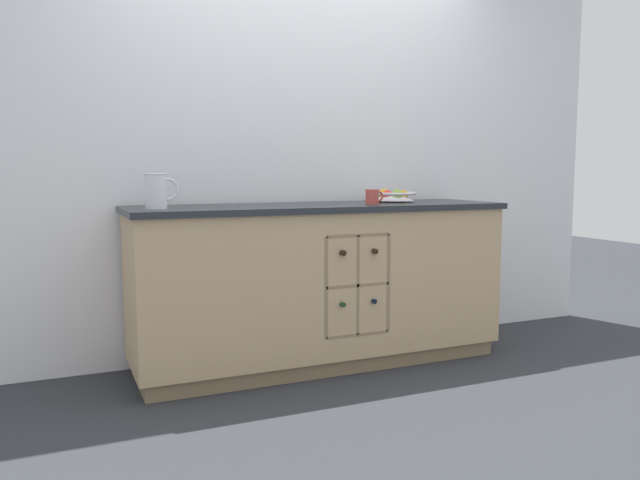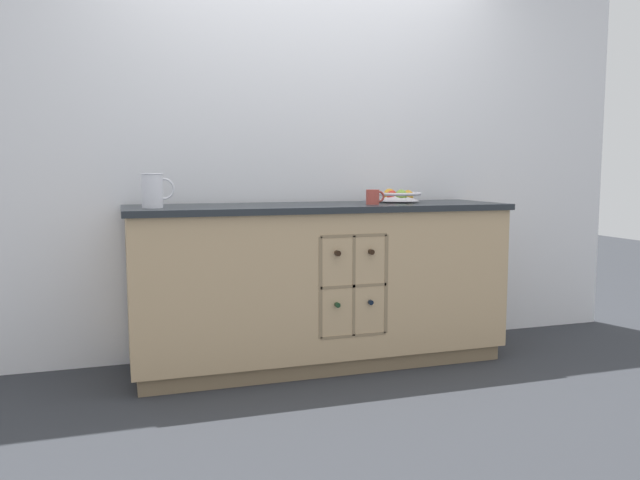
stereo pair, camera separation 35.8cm
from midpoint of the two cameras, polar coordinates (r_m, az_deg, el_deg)
name	(u,v)px [view 2 (the right image)]	position (r m, az deg, el deg)	size (l,w,h in m)	color
ground_plane	(320,363)	(3.73, 2.80, -11.21)	(14.00, 14.00, 0.00)	#2D3035
back_wall	(302,147)	(3.90, 1.01, 8.53)	(4.54, 0.06, 2.55)	white
kitchen_island	(320,284)	(3.62, 2.87, -4.03)	(2.18, 0.63, 0.93)	#8B7354
fruit_bowl	(398,196)	(3.84, 9.82, 4.00)	(0.28, 0.28, 0.08)	silver
white_pitcher	(153,190)	(3.27, -12.03, 4.51)	(0.17, 0.11, 0.18)	white
ceramic_mug	(373,197)	(3.59, 7.76, 3.92)	(0.11, 0.08, 0.08)	#B7473D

